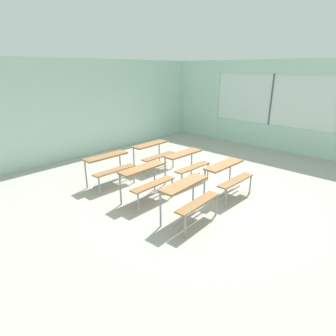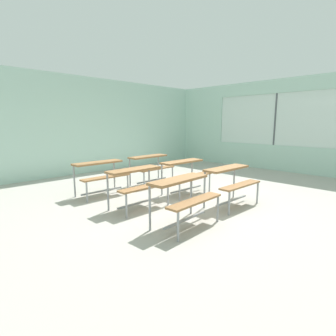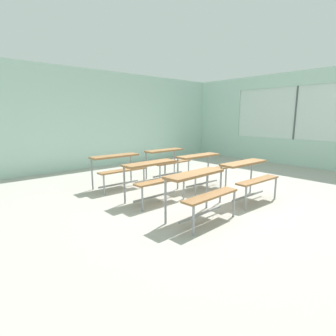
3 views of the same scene
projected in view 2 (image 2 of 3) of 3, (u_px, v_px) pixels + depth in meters
The scene contains 9 objects.
ground at pixel (187, 205), 5.22m from camera, with size 10.00×9.00×0.05m, color #ADA89E.
wall_back at pixel (79, 126), 8.11m from camera, with size 10.00×0.12×3.00m, color silver.
wall_right at pixel (294, 127), 8.34m from camera, with size 0.12×9.00×3.00m.
desk_bench_r0c0 at pixel (184, 191), 4.04m from camera, with size 1.13×0.64×0.74m.
desk_bench_r0c1 at pixel (231, 177), 5.05m from camera, with size 1.11×0.61×0.74m.
desk_bench_r1c0 at pixel (138, 179), 4.90m from camera, with size 1.11×0.61×0.74m.
desk_bench_r1c1 at pixel (186, 169), 5.91m from camera, with size 1.11×0.62×0.74m.
desk_bench_r2c0 at pixel (101, 170), 5.76m from camera, with size 1.11×0.60×0.74m.
desk_bench_r2c1 at pixel (151, 163), 6.81m from camera, with size 1.11×0.61×0.74m.
Camera 2 is at (-3.80, -3.30, 1.60)m, focal length 28.00 mm.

